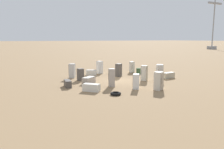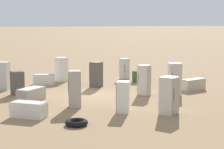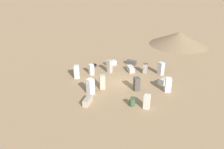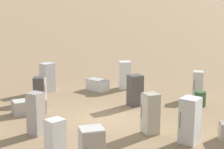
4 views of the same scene
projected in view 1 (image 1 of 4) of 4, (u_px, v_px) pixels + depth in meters
name	position (u px, v px, depth m)	size (l,w,h in m)	color
ground_plane	(121.00, 80.00, 26.02)	(1000.00, 1000.00, 0.00)	#937551
power_pylon_2	(213.00, 32.00, 101.77)	(8.97, 3.07, 25.62)	gray
discarded_fridge_0	(91.00, 87.00, 20.62)	(1.61, 1.68, 0.71)	silver
discarded_fridge_1	(100.00, 67.00, 31.19)	(0.86, 0.85, 1.76)	white
discarded_fridge_2	(91.00, 72.00, 29.86)	(1.57, 1.33, 0.70)	silver
discarded_fridge_3	(68.00, 84.00, 22.49)	(0.82, 1.59, 0.69)	#4C4742
discarded_fridge_4	(169.00, 75.00, 27.37)	(1.69, 0.72, 0.73)	#B2A88E
discarded_fridge_5	(89.00, 80.00, 24.25)	(1.82, 1.59, 0.72)	#A89E93
discarded_fridge_6	(119.00, 70.00, 28.61)	(0.97, 0.97, 1.69)	#4C4742
discarded_fridge_7	(72.00, 71.00, 27.63)	(0.97, 0.98, 1.80)	silver
discarded_fridge_8	(112.00, 78.00, 22.49)	(0.78, 0.75, 1.88)	#A89E93
discarded_fridge_9	(160.00, 73.00, 25.70)	(0.96, 1.00, 1.92)	white
discarded_fridge_10	(80.00, 74.00, 25.93)	(0.75, 0.75, 1.42)	#4C4742
discarded_fridge_11	(132.00, 67.00, 31.98)	(0.58, 0.67, 1.60)	beige
discarded_fridge_12	(159.00, 81.00, 21.03)	(0.99, 0.97, 1.78)	beige
discarded_fridge_13	(144.00, 73.00, 25.63)	(0.88, 0.88, 1.81)	#B2A88E
discarded_fridge_14	(136.00, 82.00, 21.43)	(0.84, 0.84, 1.51)	white
scrap_tire	(116.00, 94.00, 19.26)	(0.96, 0.96, 0.24)	black
rusty_barrel	(138.00, 71.00, 30.72)	(0.62, 0.62, 0.82)	#385633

